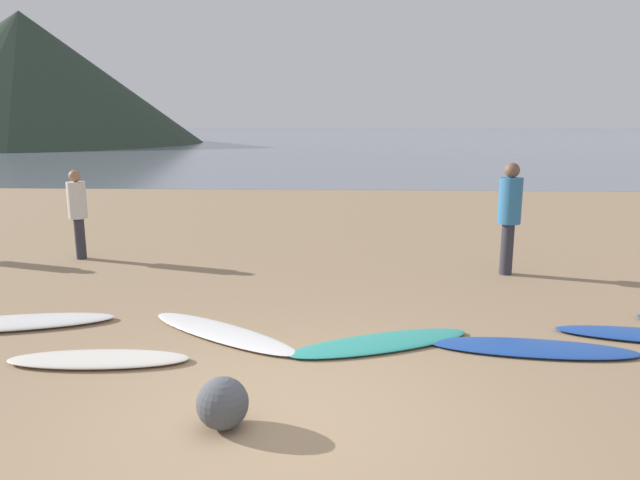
# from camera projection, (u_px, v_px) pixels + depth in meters

# --- Properties ---
(ground_plane) EXTENTS (120.00, 120.00, 0.20)m
(ground_plane) POSITION_uv_depth(u_px,v_px,m) (324.00, 223.00, 14.81)
(ground_plane) COLOR #997C5B
(ground_plane) RESTS_ON ground
(ocean_water) EXTENTS (140.00, 100.00, 0.01)m
(ocean_water) POSITION_uv_depth(u_px,v_px,m) (341.00, 137.00, 69.42)
(ocean_water) COLOR slate
(ocean_water) RESTS_ON ground
(headland_hill) EXTENTS (31.46, 31.46, 11.69)m
(headland_hill) POSITION_uv_depth(u_px,v_px,m) (25.00, 78.00, 53.41)
(headland_hill) COLOR #28382B
(headland_hill) RESTS_ON ground
(surfboard_1) EXTENTS (2.57, 1.14, 0.09)m
(surfboard_1) POSITION_uv_depth(u_px,v_px,m) (9.00, 323.00, 7.28)
(surfboard_1) COLOR white
(surfboard_1) RESTS_ON ground
(surfboard_2) EXTENTS (1.94, 0.62, 0.08)m
(surfboard_2) POSITION_uv_depth(u_px,v_px,m) (99.00, 359.00, 6.21)
(surfboard_2) COLOR silver
(surfboard_2) RESTS_ON ground
(surfboard_3) EXTENTS (2.17, 1.69, 0.07)m
(surfboard_3) POSITION_uv_depth(u_px,v_px,m) (222.00, 333.00, 6.99)
(surfboard_3) COLOR white
(surfboard_3) RESTS_ON ground
(surfboard_4) EXTENTS (2.25, 1.34, 0.06)m
(surfboard_4) POSITION_uv_depth(u_px,v_px,m) (381.00, 343.00, 6.68)
(surfboard_4) COLOR teal
(surfboard_4) RESTS_ON ground
(surfboard_5) EXTENTS (2.31, 0.81, 0.06)m
(surfboard_5) POSITION_uv_depth(u_px,v_px,m) (533.00, 348.00, 6.53)
(surfboard_5) COLOR #1E479E
(surfboard_5) RESTS_ON ground
(person_1) EXTENTS (0.33, 0.33, 1.62)m
(person_1) POSITION_uv_depth(u_px,v_px,m) (77.00, 207.00, 10.53)
(person_1) COLOR #2D2D38
(person_1) RESTS_ON ground
(person_2) EXTENTS (0.37, 0.37, 1.83)m
(person_2) POSITION_uv_depth(u_px,v_px,m) (510.00, 209.00, 9.47)
(person_2) COLOR #2D2D38
(person_2) RESTS_ON ground
(beach_rock_far) EXTENTS (0.44, 0.44, 0.44)m
(beach_rock_far) POSITION_uv_depth(u_px,v_px,m) (223.00, 403.00, 4.89)
(beach_rock_far) COLOR #484C51
(beach_rock_far) RESTS_ON ground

